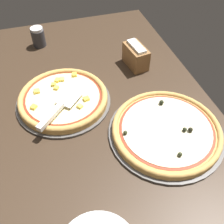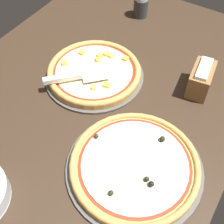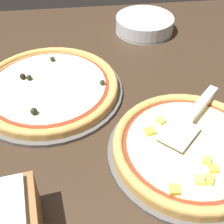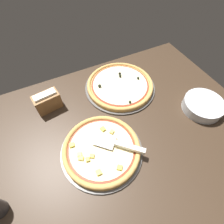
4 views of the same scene
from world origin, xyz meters
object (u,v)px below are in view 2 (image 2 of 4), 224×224
at_px(serving_spatula, 70,77).
at_px(parmesan_shaker, 141,6).
at_px(pizza_front, 94,72).
at_px(napkin_holder, 201,79).
at_px(pizza_back, 135,165).

bearing_deg(serving_spatula, parmesan_shaker, -179.62).
relative_size(pizza_front, serving_spatula, 1.78).
xyz_separation_m(pizza_front, napkin_holder, (-0.15, 0.37, 0.03)).
relative_size(pizza_front, parmesan_shaker, 3.63).
bearing_deg(pizza_back, napkin_holder, 174.92).
bearing_deg(serving_spatula, pizza_back, 64.76).
height_order(serving_spatula, napkin_holder, napkin_holder).
relative_size(pizza_back, serving_spatula, 1.96).
xyz_separation_m(pizza_back, napkin_holder, (-0.43, 0.04, 0.03)).
xyz_separation_m(parmesan_shaker, napkin_holder, (0.31, 0.42, 0.00)).
distance_m(pizza_front, parmesan_shaker, 0.47).
xyz_separation_m(pizza_front, serving_spatula, (0.10, -0.04, 0.03)).
relative_size(serving_spatula, parmesan_shaker, 2.04).
relative_size(serving_spatula, napkin_holder, 1.40).
bearing_deg(napkin_holder, pizza_front, -67.58).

